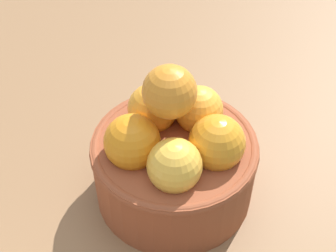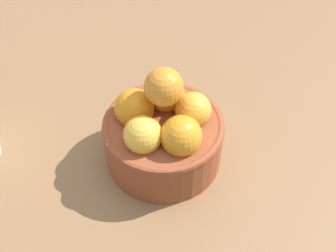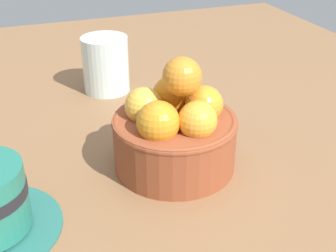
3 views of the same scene
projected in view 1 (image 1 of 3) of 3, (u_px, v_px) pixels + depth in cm
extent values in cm
cube|color=brown|center=(174.00, 202.00, 45.77)|extent=(138.07, 107.81, 3.92)
cylinder|color=brown|center=(174.00, 167.00, 42.18)|extent=(14.61, 14.61, 6.50)
torus|color=brown|center=(174.00, 146.00, 40.22)|extent=(14.81, 14.81, 1.00)
sphere|color=gold|center=(199.00, 110.00, 41.28)|extent=(4.40, 4.40, 4.40)
sphere|color=orange|center=(150.00, 109.00, 41.32)|extent=(4.54, 4.54, 4.54)
sphere|color=orange|center=(132.00, 142.00, 38.33)|extent=(4.82, 4.82, 4.82)
sphere|color=gold|center=(175.00, 166.00, 36.45)|extent=(4.50, 4.50, 4.50)
sphere|color=orange|center=(217.00, 143.00, 38.27)|extent=(4.83, 4.83, 4.83)
sphere|color=orange|center=(174.00, 90.00, 37.09)|extent=(4.51, 4.51, 4.51)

